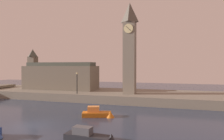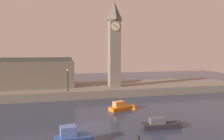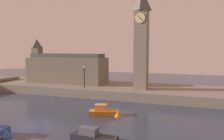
# 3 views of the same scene
# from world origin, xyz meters

# --- Properties ---
(ground_plane) EXTENTS (120.00, 120.00, 0.00)m
(ground_plane) POSITION_xyz_m (0.00, 0.00, 0.00)
(ground_plane) COLOR #2D384C
(far_embankment) EXTENTS (70.00, 12.00, 1.50)m
(far_embankment) POSITION_xyz_m (0.00, 20.00, 0.75)
(far_embankment) COLOR slate
(far_embankment) RESTS_ON ground
(clock_tower) EXTENTS (2.40, 2.44, 16.92)m
(clock_tower) POSITION_xyz_m (7.56, 18.09, 10.26)
(clock_tower) COLOR slate
(clock_tower) RESTS_ON far_embankment
(parliament_hall) EXTENTS (16.34, 5.49, 9.01)m
(parliament_hall) POSITION_xyz_m (-8.91, 20.76, 4.40)
(parliament_hall) COLOR #6B6051
(parliament_hall) RESTS_ON far_embankment
(streetlamp) EXTENTS (0.36, 0.36, 3.95)m
(streetlamp) POSITION_xyz_m (-1.81, 15.16, 3.96)
(streetlamp) COLOR black
(streetlamp) RESTS_ON far_embankment
(boat_patrol_orange) EXTENTS (4.72, 2.57, 1.47)m
(boat_patrol_orange) POSITION_xyz_m (5.98, 5.91, 0.43)
(boat_patrol_orange) COLOR orange
(boat_patrol_orange) RESTS_ON ground
(boat_barge_dark) EXTENTS (5.02, 1.61, 1.47)m
(boat_barge_dark) POSITION_xyz_m (8.30, -2.34, 0.40)
(boat_barge_dark) COLOR #232328
(boat_barge_dark) RESTS_ON ground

